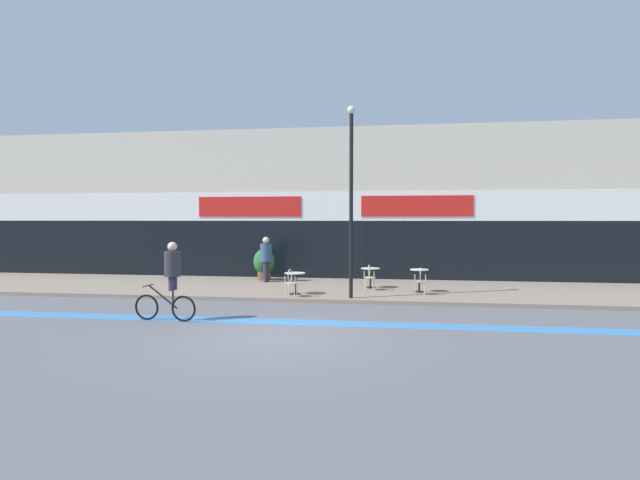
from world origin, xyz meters
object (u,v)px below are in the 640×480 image
object	(u,v)px
bistro_table_0	(295,279)
planter_pot	(264,263)
cafe_chair_1_near	(369,275)
lamp_post	(351,189)
bistro_table_1	(370,274)
cyclist_0	(171,276)
bistro_table_2	(419,276)
pedestrian_near_end	(266,255)
cafe_chair_0_near	(291,281)
cafe_chair_2_near	(420,279)

from	to	relation	value
bistro_table_0	planter_pot	distance (m)	4.13
cafe_chair_1_near	lamp_post	size ratio (longest dim) A/B	0.15
bistro_table_1	planter_pot	distance (m)	4.72
cyclist_0	bistro_table_0	bearing A→B (deg)	-116.61
planter_pot	cyclist_0	size ratio (longest dim) A/B	0.63
bistro_table_2	pedestrian_near_end	xyz separation A→B (m)	(-5.81, 1.92, 0.51)
bistro_table_2	bistro_table_0	bearing A→B (deg)	-165.22
cafe_chair_0_near	cafe_chair_1_near	xyz separation A→B (m)	(2.39, 1.86, 0.00)
bistro_table_0	cyclist_0	bearing A→B (deg)	-119.97
cafe_chair_0_near	cafe_chair_1_near	size ratio (longest dim) A/B	1.00
bistro_table_2	cyclist_0	size ratio (longest dim) A/B	0.38
bistro_table_2	planter_pot	bearing A→B (deg)	157.27
planter_pot	lamp_post	world-z (taller)	lamp_post
bistro_table_1	pedestrian_near_end	bearing A→B (deg)	164.71
bistro_table_0	planter_pot	xyz separation A→B (m)	(-1.99, 3.61, 0.17)
bistro_table_1	planter_pot	world-z (taller)	planter_pot
cafe_chair_0_near	pedestrian_near_end	size ratio (longest dim) A/B	0.51
lamp_post	cyclist_0	bearing A→B (deg)	-139.85
bistro_table_2	cafe_chair_0_near	distance (m)	4.42
bistro_table_0	cafe_chair_1_near	world-z (taller)	cafe_chair_1_near
bistro_table_2	cafe_chair_1_near	xyz separation A→B (m)	(-1.69, 0.17, -0.03)
bistro_table_2	planter_pot	world-z (taller)	planter_pot
planter_pot	cafe_chair_1_near	bearing A→B (deg)	-28.49
cafe_chair_2_near	lamp_post	distance (m)	3.74
cafe_chair_1_near	cyclist_0	size ratio (longest dim) A/B	0.45
bistro_table_0	bistro_table_1	bearing A→B (deg)	37.98
cafe_chair_0_near	cyclist_0	xyz separation A→B (m)	(-2.38, -3.51, 0.52)
cafe_chair_0_near	cyclist_0	bearing A→B (deg)	151.44
bistro_table_2	lamp_post	size ratio (longest dim) A/B	0.13
lamp_post	bistro_table_2	bearing A→B (deg)	36.35
lamp_post	pedestrian_near_end	size ratio (longest dim) A/B	3.37
cafe_chair_0_near	planter_pot	bearing A→B (deg)	30.61
cafe_chair_1_near	bistro_table_0	bearing A→B (deg)	121.67
bistro_table_1	pedestrian_near_end	size ratio (longest dim) A/B	0.40
cafe_chair_1_near	bistro_table_1	bearing A→B (deg)	3.68
bistro_table_0	pedestrian_near_end	bearing A→B (deg)	120.23
cafe_chair_1_near	cyclist_0	world-z (taller)	cyclist_0
pedestrian_near_end	cafe_chair_2_near	bearing A→B (deg)	163.76
bistro_table_0	bistro_table_1	distance (m)	3.03
cafe_chair_2_near	cyclist_0	world-z (taller)	cyclist_0
bistro_table_2	cafe_chair_1_near	distance (m)	1.70
lamp_post	pedestrian_near_end	bearing A→B (deg)	135.85
bistro_table_0	planter_pot	world-z (taller)	planter_pot
planter_pot	lamp_post	bearing A→B (deg)	-46.91
cafe_chair_1_near	lamp_post	xyz separation A→B (m)	(-0.49, -1.77, 2.87)
cyclist_0	pedestrian_near_end	size ratio (longest dim) A/B	1.14
cafe_chair_1_near	planter_pot	world-z (taller)	planter_pot
lamp_post	cafe_chair_1_near	bearing A→B (deg)	74.39
bistro_table_0	cafe_chair_2_near	distance (m)	4.09
cafe_chair_2_near	cafe_chair_0_near	bearing A→B (deg)	107.28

